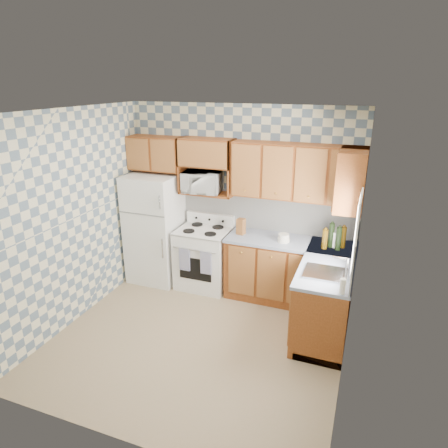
# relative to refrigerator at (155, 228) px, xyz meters

# --- Properties ---
(floor) EXTENTS (3.40, 3.40, 0.00)m
(floor) POSITION_rel_refrigerator_xyz_m (1.27, -1.25, -0.84)
(floor) COLOR #8E7A57
(floor) RESTS_ON ground
(back_wall) EXTENTS (3.40, 0.02, 2.70)m
(back_wall) POSITION_rel_refrigerator_xyz_m (1.27, 0.35, 0.51)
(back_wall) COLOR slate
(back_wall) RESTS_ON ground
(right_wall) EXTENTS (0.02, 3.20, 2.70)m
(right_wall) POSITION_rel_refrigerator_xyz_m (2.97, -1.25, 0.51)
(right_wall) COLOR slate
(right_wall) RESTS_ON ground
(backsplash_back) EXTENTS (2.60, 0.02, 0.56)m
(backsplash_back) POSITION_rel_refrigerator_xyz_m (1.68, 0.34, 0.36)
(backsplash_back) COLOR silver
(backsplash_back) RESTS_ON back_wall
(backsplash_right) EXTENTS (0.02, 1.60, 0.56)m
(backsplash_right) POSITION_rel_refrigerator_xyz_m (2.96, -0.45, 0.36)
(backsplash_right) COLOR silver
(backsplash_right) RESTS_ON right_wall
(refrigerator) EXTENTS (0.75, 0.70, 1.68)m
(refrigerator) POSITION_rel_refrigerator_xyz_m (0.00, 0.00, 0.00)
(refrigerator) COLOR white
(refrigerator) RESTS_ON floor
(stove_body) EXTENTS (0.76, 0.65, 0.90)m
(stove_body) POSITION_rel_refrigerator_xyz_m (0.80, 0.03, -0.39)
(stove_body) COLOR white
(stove_body) RESTS_ON floor
(cooktop) EXTENTS (0.76, 0.65, 0.02)m
(cooktop) POSITION_rel_refrigerator_xyz_m (0.80, 0.03, 0.07)
(cooktop) COLOR silver
(cooktop) RESTS_ON stove_body
(backguard) EXTENTS (0.76, 0.08, 0.17)m
(backguard) POSITION_rel_refrigerator_xyz_m (0.80, 0.30, 0.16)
(backguard) COLOR white
(backguard) RESTS_ON cooktop
(dish_towel_left) EXTENTS (0.16, 0.02, 0.34)m
(dish_towel_left) POSITION_rel_refrigerator_xyz_m (0.65, -0.32, -0.28)
(dish_towel_left) COLOR navy
(dish_towel_left) RESTS_ON stove_body
(dish_towel_right) EXTENTS (0.16, 0.02, 0.34)m
(dish_towel_right) POSITION_rel_refrigerator_xyz_m (0.98, -0.32, -0.28)
(dish_towel_right) COLOR navy
(dish_towel_right) RESTS_ON stove_body
(base_cabinets_back) EXTENTS (1.75, 0.60, 0.88)m
(base_cabinets_back) POSITION_rel_refrigerator_xyz_m (2.10, 0.05, -0.40)
(base_cabinets_back) COLOR #602C10
(base_cabinets_back) RESTS_ON floor
(base_cabinets_right) EXTENTS (0.60, 1.60, 0.88)m
(base_cabinets_right) POSITION_rel_refrigerator_xyz_m (2.67, -0.45, -0.40)
(base_cabinets_right) COLOR #602C10
(base_cabinets_right) RESTS_ON floor
(countertop_back) EXTENTS (1.77, 0.63, 0.04)m
(countertop_back) POSITION_rel_refrigerator_xyz_m (2.10, 0.05, 0.06)
(countertop_back) COLOR gray
(countertop_back) RESTS_ON base_cabinets_back
(countertop_right) EXTENTS (0.63, 1.60, 0.04)m
(countertop_right) POSITION_rel_refrigerator_xyz_m (2.67, -0.45, 0.06)
(countertop_right) COLOR gray
(countertop_right) RESTS_ON base_cabinets_right
(upper_cabinets_back) EXTENTS (1.75, 0.33, 0.74)m
(upper_cabinets_back) POSITION_rel_refrigerator_xyz_m (2.10, 0.19, 1.01)
(upper_cabinets_back) COLOR #602C10
(upper_cabinets_back) RESTS_ON back_wall
(upper_cabinets_fridge) EXTENTS (0.82, 0.33, 0.50)m
(upper_cabinets_fridge) POSITION_rel_refrigerator_xyz_m (-0.02, 0.19, 1.13)
(upper_cabinets_fridge) COLOR #602C10
(upper_cabinets_fridge) RESTS_ON back_wall
(upper_cabinets_right) EXTENTS (0.33, 0.70, 0.74)m
(upper_cabinets_right) POSITION_rel_refrigerator_xyz_m (2.81, 0.00, 1.01)
(upper_cabinets_right) COLOR #602C10
(upper_cabinets_right) RESTS_ON right_wall
(microwave_shelf) EXTENTS (0.80, 0.33, 0.03)m
(microwave_shelf) POSITION_rel_refrigerator_xyz_m (0.80, 0.19, 0.60)
(microwave_shelf) COLOR #602C10
(microwave_shelf) RESTS_ON back_wall
(microwave) EXTENTS (0.59, 0.43, 0.30)m
(microwave) POSITION_rel_refrigerator_xyz_m (0.74, 0.15, 0.76)
(microwave) COLOR white
(microwave) RESTS_ON microwave_shelf
(sink) EXTENTS (0.48, 0.40, 0.03)m
(sink) POSITION_rel_refrigerator_xyz_m (2.67, -0.80, 0.09)
(sink) COLOR #B7B7BC
(sink) RESTS_ON countertop_right
(window) EXTENTS (0.02, 0.66, 0.86)m
(window) POSITION_rel_refrigerator_xyz_m (2.96, -0.80, 0.61)
(window) COLOR white
(window) RESTS_ON right_wall
(bottle_0) EXTENTS (0.07, 0.07, 0.33)m
(bottle_0) POSITION_rel_refrigerator_xyz_m (2.63, 0.01, 0.24)
(bottle_0) COLOR black
(bottle_0) RESTS_ON countertop_back
(bottle_1) EXTENTS (0.07, 0.07, 0.31)m
(bottle_1) POSITION_rel_refrigerator_xyz_m (2.73, -0.05, 0.23)
(bottle_1) COLOR black
(bottle_1) RESTS_ON countertop_back
(bottle_2) EXTENTS (0.07, 0.07, 0.29)m
(bottle_2) POSITION_rel_refrigerator_xyz_m (2.78, 0.05, 0.22)
(bottle_2) COLOR #4E3509
(bottle_2) RESTS_ON countertop_back
(bottle_3) EXTENTS (0.07, 0.07, 0.26)m
(bottle_3) POSITION_rel_refrigerator_xyz_m (2.56, -0.07, 0.21)
(bottle_3) COLOR #4E3509
(bottle_3) RESTS_ON countertop_back
(knife_block) EXTENTS (0.12, 0.12, 0.23)m
(knife_block) POSITION_rel_refrigerator_xyz_m (1.38, 0.04, 0.20)
(knife_block) COLOR brown
(knife_block) RESTS_ON countertop_back
(electric_kettle) EXTENTS (0.17, 0.17, 0.21)m
(electric_kettle) POSITION_rel_refrigerator_xyz_m (2.70, 0.07, 0.19)
(electric_kettle) COLOR white
(electric_kettle) RESTS_ON countertop_back
(food_containers) EXTENTS (0.17, 0.17, 0.11)m
(food_containers) POSITION_rel_refrigerator_xyz_m (2.02, -0.03, 0.14)
(food_containers) COLOR silver
(food_containers) RESTS_ON countertop_back
(soap_bottle) EXTENTS (0.06, 0.06, 0.17)m
(soap_bottle) POSITION_rel_refrigerator_xyz_m (2.89, -1.20, 0.17)
(soap_bottle) COLOR silver
(soap_bottle) RESTS_ON countertop_right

